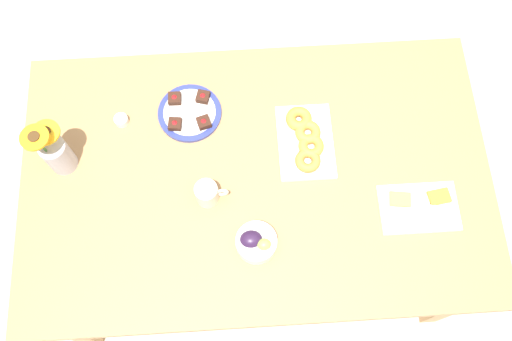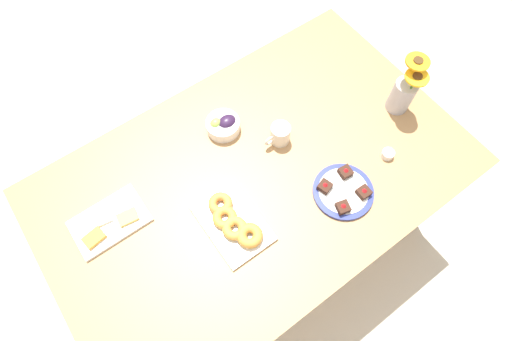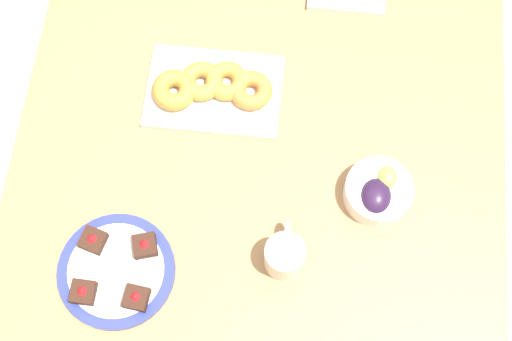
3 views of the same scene
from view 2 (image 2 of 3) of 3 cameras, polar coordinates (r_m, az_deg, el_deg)
ground_plane at (r=2.20m, az=-0.00°, el=-8.93°), size 6.00×6.00×0.00m
dining_table at (r=1.58m, az=-0.00°, el=-1.98°), size 1.60×1.00×0.74m
coffee_mug at (r=1.54m, az=3.43°, el=5.22°), size 0.11×0.08×0.09m
grape_bowl at (r=1.58m, az=-4.69°, el=6.52°), size 0.13×0.13×0.07m
cheese_platter at (r=1.52m, az=-20.24°, el=-6.92°), size 0.26×0.17×0.03m
croissant_platter at (r=1.42m, az=-3.30°, el=-7.41°), size 0.19×0.28×0.05m
jam_cup_honey at (r=1.61m, az=18.32°, el=2.27°), size 0.05×0.05×0.03m
dessert_plate at (r=1.50m, az=12.37°, el=-2.89°), size 0.22×0.22×0.05m
flower_vase at (r=1.69m, az=20.29°, el=10.35°), size 0.11×0.12×0.26m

